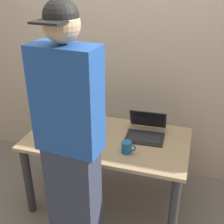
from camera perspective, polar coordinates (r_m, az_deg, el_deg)
ground_plane at (r=2.91m, az=-0.84°, el=-17.00°), size 8.00×8.00×0.00m
desk at (r=2.54m, az=-0.92°, el=-7.41°), size 1.37×0.75×0.70m
laptop at (r=2.51m, az=6.70°, el=-3.65°), size 0.34×0.34×0.20m
beer_bottle_amber at (r=2.55m, az=-3.13°, el=-1.35°), size 0.07×0.07×0.30m
beer_bottle_dark at (r=2.70m, az=-6.93°, el=0.54°), size 0.07×0.07×0.32m
beer_bottle_brown at (r=2.57m, az=-6.05°, el=-1.07°), size 0.07×0.07×0.29m
person_figure at (r=1.91m, az=-8.17°, el=-6.59°), size 0.43×0.30×1.87m
coffee_mug at (r=2.27m, az=2.95°, el=-6.97°), size 0.12×0.08×0.10m
back_wall at (r=2.87m, az=3.28°, el=12.24°), size 6.00×0.10×2.60m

